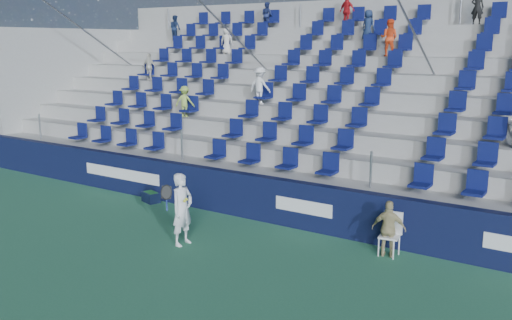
# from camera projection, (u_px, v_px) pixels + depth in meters

# --- Properties ---
(ground) EXTENTS (70.00, 70.00, 0.00)m
(ground) POSITION_uv_depth(u_px,v_px,m) (179.00, 254.00, 12.77)
(ground) COLOR #327551
(ground) RESTS_ON ground
(sponsor_wall) EXTENTS (24.00, 0.32, 1.20)m
(sponsor_wall) POSITION_uv_depth(u_px,v_px,m) (257.00, 197.00, 15.20)
(sponsor_wall) COLOR #0E1436
(sponsor_wall) RESTS_ON ground
(grandstand) EXTENTS (24.00, 8.17, 6.63)m
(grandstand) POSITION_uv_depth(u_px,v_px,m) (342.00, 119.00, 19.03)
(grandstand) COLOR #A1A19C
(grandstand) RESTS_ON ground
(tennis_player) EXTENTS (0.69, 0.65, 1.71)m
(tennis_player) POSITION_uv_depth(u_px,v_px,m) (182.00, 209.00, 13.24)
(tennis_player) COLOR silver
(tennis_player) RESTS_ON ground
(line_judge_chair) EXTENTS (0.49, 0.50, 0.97)m
(line_judge_chair) POSITION_uv_depth(u_px,v_px,m) (391.00, 231.00, 12.67)
(line_judge_chair) COLOR white
(line_judge_chair) RESTS_ON ground
(line_judge) EXTENTS (0.80, 0.49, 1.27)m
(line_judge) POSITION_uv_depth(u_px,v_px,m) (389.00, 229.00, 12.53)
(line_judge) COLOR tan
(line_judge) RESTS_ON ground
(ball_bin) EXTENTS (0.63, 0.51, 0.31)m
(ball_bin) POSITION_uv_depth(u_px,v_px,m) (151.00, 197.00, 16.89)
(ball_bin) COLOR #0E1733
(ball_bin) RESTS_ON ground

